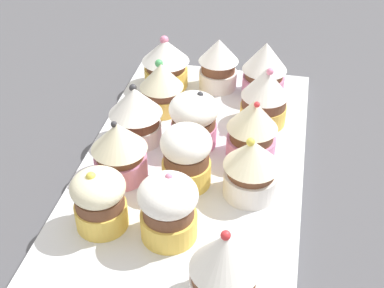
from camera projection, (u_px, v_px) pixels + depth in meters
ground_plane at (192, 183)px, 61.57cm from camera, size 180.00×180.00×3.00cm
baking_tray at (192, 169)px, 60.30cm from camera, size 46.23×25.16×1.20cm
cupcake_0 at (166, 62)px, 71.98cm from camera, size 6.55×6.55×7.43cm
cupcake_1 at (162, 86)px, 67.10cm from camera, size 5.66×5.66×7.09cm
cupcake_2 at (136, 114)px, 61.63cm from camera, size 6.37×6.37×7.53cm
cupcake_3 at (120, 150)px, 56.34cm from camera, size 6.09×6.09×7.22cm
cupcake_4 at (99, 199)px, 50.50cm from camera, size 5.36×5.36×6.83cm
cupcake_5 at (221, 63)px, 71.57cm from camera, size 5.49×5.49×7.26cm
cupcake_6 at (194, 119)px, 61.17cm from camera, size 5.83×5.83×7.01cm
cupcake_7 at (190, 156)px, 55.31cm from camera, size 5.50×5.50×7.25cm
cupcake_8 at (164, 207)px, 49.25cm from camera, size 5.75×5.75×7.29cm
cupcake_9 at (264, 68)px, 69.96cm from camera, size 6.00×6.00×7.69cm
cupcake_10 at (264, 96)px, 64.60cm from camera, size 5.84×5.84×7.94cm
cupcake_11 at (252, 129)px, 59.12cm from camera, size 5.82×5.82×7.70cm
cupcake_12 at (251, 167)px, 54.01cm from camera, size 5.94×5.94×7.23cm
cupcake_13 at (224, 267)px, 43.01cm from camera, size 5.90×5.90×8.21cm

